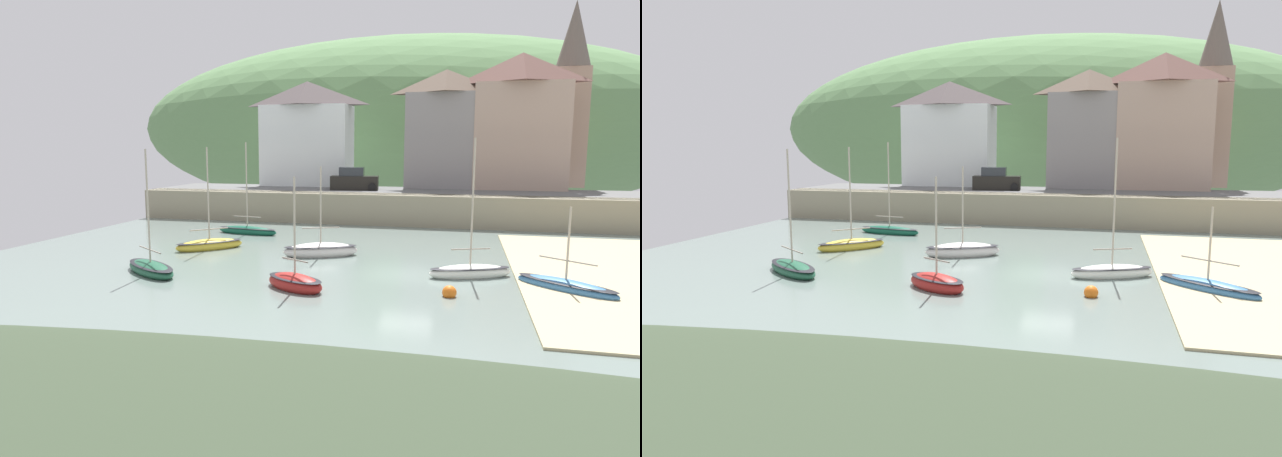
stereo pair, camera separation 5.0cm
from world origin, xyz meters
TOP-DOWN VIEW (x-y plane):
  - ground at (1.40, -9.56)m, footprint 48.00×41.00m
  - quay_seawall at (0.00, 17.50)m, footprint 48.00×9.40m
  - hillside_backdrop at (-5.59, 55.20)m, footprint 80.00×44.00m
  - waterfront_building_left at (-12.06, 25.20)m, footprint 8.58×4.79m
  - waterfront_building_centre at (0.84, 25.20)m, footprint 7.14×4.62m
  - waterfront_building_right at (7.16, 25.20)m, footprint 8.06×4.70m
  - church_with_spire at (11.82, 29.20)m, footprint 3.00×3.00m
  - sailboat_tall_mast at (-12.12, 9.70)m, footprint 4.68×1.67m
  - dinghy_open_wooden at (-12.12, 3.65)m, footprint 3.75×3.74m
  - sailboat_far_left at (6.88, -1.42)m, footprint 4.26×3.79m
  - sailboat_white_hull at (-12.10, -2.88)m, footprint 4.23×3.61m
  - motorboat_with_cabin at (-5.14, 3.33)m, footprint 4.43×3.04m
  - rowboat_small_beached at (2.95, 0.18)m, footprint 4.10×2.47m
  - sailboat_nearest_shore at (-4.43, -3.95)m, footprint 3.30×2.67m
  - parked_car_near_slipway at (-6.61, 20.70)m, footprint 4.25×2.11m
  - mooring_buoy at (2.09, -3.54)m, footprint 0.59×0.59m

SIDE VIEW (x-z plane):
  - ground at x=1.40m, z-range -0.14..0.47m
  - mooring_buoy at x=2.09m, z-range -0.12..0.47m
  - sailboat_far_left at x=6.88m, z-range -1.66..2.12m
  - sailboat_white_hull at x=-12.10m, z-range -2.83..3.35m
  - sailboat_tall_mast at x=-12.12m, z-range -3.02..3.56m
  - dinghy_open_wooden at x=-12.12m, z-range -2.85..3.43m
  - rowboat_small_beached at x=2.95m, z-range -3.06..3.64m
  - sailboat_nearest_shore at x=-4.43m, z-range -2.24..2.82m
  - motorboat_with_cabin at x=-5.14m, z-range -2.31..2.95m
  - quay_seawall at x=0.00m, z-range 0.16..2.56m
  - parked_car_near_slipway at x=-6.61m, z-range 2.23..4.18m
  - waterfront_building_left at x=-12.06m, z-range 2.49..12.30m
  - waterfront_building_centre at x=0.84m, z-range 2.50..12.98m
  - waterfront_building_right at x=7.16m, z-range 2.51..14.18m
  - hillside_backdrop at x=-5.59m, z-range -3.74..21.22m
  - church_with_spire at x=11.82m, z-range 2.67..19.34m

